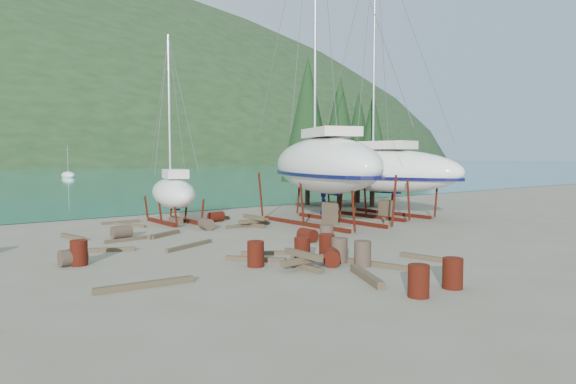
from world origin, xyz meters
TOP-DOWN VIEW (x-y plane):
  - ground at (0.00, 0.00)m, footprint 600.00×600.00m
  - far_house_right at (30.00, 190.00)m, footprint 6.60×5.60m
  - cypress_near_right at (12.50, 12.00)m, footprint 3.60×3.60m
  - cypress_mid_right at (14.00, 10.00)m, footprint 3.06×3.06m
  - cypress_back_left at (11.00, 14.00)m, footprint 4.14×4.14m
  - cypress_far_right at (15.50, 13.00)m, footprint 3.24×3.24m
  - moored_boat_mid at (10.00, 80.00)m, footprint 2.00×5.00m
  - large_sailboat_near at (4.51, 4.83)m, footprint 8.36×13.62m
  - large_sailboat_far at (9.87, 5.50)m, footprint 4.92×11.66m
  - small_sailboat_shore at (-1.96, 10.24)m, footprint 3.59×6.91m
  - worker at (5.03, 5.29)m, footprint 0.68×0.75m
  - drum_3 at (-3.33, -8.05)m, footprint 0.58×0.58m
  - drum_4 at (0.20, 9.21)m, footprint 0.95×0.70m
  - drum_5 at (-0.01, -0.60)m, footprint 0.58×0.58m
  - drum_6 at (0.03, 0.71)m, footprint 0.59×0.89m
  - drum_7 at (-1.82, -8.05)m, footprint 0.58×0.58m
  - drum_8 at (-9.45, 1.67)m, footprint 0.58×0.58m
  - drum_9 at (-6.19, 6.71)m, footprint 0.91×0.63m
  - drum_10 at (-1.66, -2.47)m, footprint 0.58×0.58m
  - drum_11 at (-1.76, 6.75)m, footprint 0.66×0.93m
  - drum_12 at (-2.48, -3.65)m, footprint 1.02×1.04m
  - drum_13 at (-4.68, -2.20)m, footprint 0.58×0.58m
  - drum_14 at (-2.92, -2.56)m, footprint 0.58×0.58m
  - drum_15 at (-9.62, 1.80)m, footprint 0.92×0.65m
  - drum_16 at (-1.92, -3.43)m, footprint 0.58×0.58m
  - drum_17 at (-1.73, -4.39)m, footprint 0.58×0.58m
  - timber_0 at (-4.44, 10.49)m, footprint 0.98×2.39m
  - timber_1 at (7.80, 3.18)m, footprint 1.44×1.54m
  - timber_2 at (-8.08, 7.76)m, footprint 0.59×1.99m
  - timber_3 at (-3.00, -0.86)m, footprint 2.11×1.51m
  - timber_4 at (-4.44, 5.94)m, footprint 1.67×1.08m
  - timber_5 at (-1.35, -4.85)m, footprint 0.89×2.66m
  - timber_6 at (1.19, 10.59)m, footprint 0.54×1.76m
  - timber_7 at (0.82, -4.91)m, footprint 0.50×1.71m
  - timber_8 at (-4.42, 5.99)m, footprint 2.00×1.14m
  - timber_9 at (-4.44, 11.80)m, footprint 2.15×0.19m
  - timber_10 at (0.61, 6.43)m, footprint 2.85×0.36m
  - timber_11 at (-4.82, 2.53)m, footprint 2.62×1.29m
  - timber_12 at (-4.21, -1.48)m, footprint 1.58×1.79m
  - timber_14 at (-8.81, -2.67)m, footprint 2.88×0.47m
  - timber_15 at (-5.88, 5.75)m, footprint 2.95×0.54m
  - timber_16 at (-3.04, -5.84)m, footprint 1.31×2.34m
  - timber_17 at (-8.04, 3.73)m, footprint 2.36×1.19m
  - timber_pile_fore at (-3.66, -3.53)m, footprint 1.80×1.80m
  - timber_pile_aft at (0.81, 6.23)m, footprint 1.80×1.80m

SIDE VIEW (x-z plane):
  - ground at x=0.00m, z-range 0.00..0.00m
  - timber_0 at x=-4.44m, z-range 0.00..0.14m
  - timber_15 at x=-5.88m, z-range 0.00..0.15m
  - timber_3 at x=-3.00m, z-range 0.00..0.15m
  - timber_9 at x=-4.44m, z-range 0.00..0.15m
  - timber_11 at x=-4.82m, z-range 0.00..0.15m
  - timber_5 at x=-1.35m, z-range 0.00..0.16m
  - timber_17 at x=-8.04m, z-range 0.00..0.16m
  - timber_10 at x=0.61m, z-range 0.00..0.16m
  - timber_12 at x=-4.21m, z-range 0.00..0.17m
  - timber_4 at x=-4.44m, z-range 0.00..0.17m
  - timber_7 at x=0.82m, z-range 0.00..0.17m
  - timber_14 at x=-8.81m, z-range 0.00..0.18m
  - timber_2 at x=-8.08m, z-range 0.00..0.19m
  - timber_8 at x=-4.42m, z-range 0.00..0.19m
  - timber_6 at x=1.19m, z-range 0.00..0.19m
  - timber_1 at x=7.80m, z-range 0.00..0.19m
  - timber_16 at x=-3.04m, z-range 0.00..0.23m
  - drum_4 at x=0.20m, z-range 0.00..0.58m
  - drum_6 at x=0.03m, z-range 0.00..0.58m
  - drum_9 at x=-6.19m, z-range 0.00..0.58m
  - drum_11 at x=-1.76m, z-range 0.00..0.58m
  - drum_12 at x=-2.48m, z-range 0.00..0.58m
  - drum_15 at x=-9.62m, z-range 0.00..0.58m
  - timber_pile_fore at x=-3.66m, z-range 0.00..0.60m
  - timber_pile_aft at x=0.81m, z-range 0.00..0.60m
  - moored_boat_mid at x=10.00m, z-range -2.64..3.41m
  - drum_3 at x=-3.33m, z-range 0.00..0.88m
  - drum_5 at x=-0.01m, z-range 0.00..0.88m
  - drum_7 at x=-1.82m, z-range 0.00..0.88m
  - drum_8 at x=-9.45m, z-range 0.00..0.88m
  - drum_10 at x=-1.66m, z-range 0.00..0.88m
  - drum_13 at x=-4.68m, z-range 0.00..0.88m
  - drum_14 at x=-2.92m, z-range 0.00..0.88m
  - drum_16 at x=-1.92m, z-range 0.00..0.88m
  - drum_17 at x=-1.73m, z-range 0.00..0.88m
  - worker at x=5.03m, z-range 0.00..1.71m
  - small_sailboat_shore at x=-1.96m, z-range -3.54..7.04m
  - large_sailboat_far at x=9.87m, z-range -6.02..11.85m
  - far_house_right at x=30.00m, z-range 0.12..5.72m
  - large_sailboat_near at x=4.51m, z-range -7.01..13.66m
  - cypress_mid_right at x=14.00m, z-range 0.67..9.17m
  - cypress_far_right at x=15.50m, z-range 0.71..9.71m
  - cypress_near_right at x=12.50m, z-range 0.79..10.79m
  - cypress_back_left at x=11.00m, z-range 0.91..12.41m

